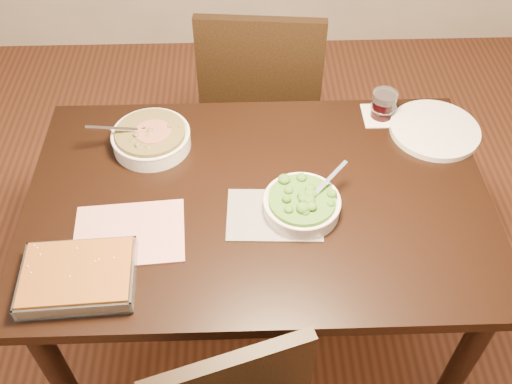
{
  "coord_description": "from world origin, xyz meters",
  "views": [
    {
      "loc": [
        -0.04,
        -1.15,
        2.03
      ],
      "look_at": [
        -0.01,
        -0.03,
        0.8
      ],
      "focal_mm": 40.0,
      "sensor_mm": 36.0,
      "label": 1
    }
  ],
  "objects": [
    {
      "name": "chair_far",
      "position": [
        0.04,
        0.72,
        0.55
      ],
      "size": [
        0.51,
        0.51,
        0.99
      ],
      "rotation": [
        0.0,
        0.0,
        3.04
      ],
      "color": "black",
      "rests_on": "ground"
    },
    {
      "name": "coaster",
      "position": [
        0.44,
        0.36,
        0.75
      ],
      "size": [
        0.13,
        0.13,
        0.0
      ],
      "primitive_type": "cube",
      "color": "white",
      "rests_on": "table"
    },
    {
      "name": "wine_tumbler",
      "position": [
        0.44,
        0.36,
        0.8
      ],
      "size": [
        0.08,
        0.08,
        0.09
      ],
      "color": "black",
      "rests_on": "coaster"
    },
    {
      "name": "baking_dish",
      "position": [
        -0.48,
        -0.29,
        0.78
      ],
      "size": [
        0.31,
        0.23,
        0.05
      ],
      "rotation": [
        0.0,
        0.0,
        0.05
      ],
      "color": "silver",
      "rests_on": "table"
    },
    {
      "name": "magazine_a",
      "position": [
        -0.37,
        -0.13,
        0.75
      ],
      "size": [
        0.33,
        0.25,
        0.01
      ],
      "primitive_type": "cube",
      "rotation": [
        0.0,
        0.0,
        0.07
      ],
      "color": "#AB3035",
      "rests_on": "table"
    },
    {
      "name": "ground",
      "position": [
        0.0,
        0.0,
        0.0
      ],
      "size": [
        4.0,
        4.0,
        0.0
      ],
      "primitive_type": "plane",
      "color": "#482414",
      "rests_on": "ground"
    },
    {
      "name": "table",
      "position": [
        0.0,
        0.0,
        0.65
      ],
      "size": [
        1.4,
        0.9,
        0.75
      ],
      "color": "black",
      "rests_on": "ground"
    },
    {
      "name": "broccoli_bowl",
      "position": [
        0.12,
        -0.06,
        0.78
      ],
      "size": [
        0.23,
        0.23,
        0.09
      ],
      "color": "white",
      "rests_on": "table"
    },
    {
      "name": "dinner_plate",
      "position": [
        0.6,
        0.27,
        0.76
      ],
      "size": [
        0.3,
        0.3,
        0.02
      ],
      "primitive_type": "cylinder",
      "color": "silver",
      "rests_on": "table"
    },
    {
      "name": "stew_bowl",
      "position": [
        -0.34,
        0.23,
        0.78
      ],
      "size": [
        0.28,
        0.25,
        0.1
      ],
      "color": "white",
      "rests_on": "table"
    },
    {
      "name": "magazine_b",
      "position": [
        0.04,
        -0.08,
        0.75
      ],
      "size": [
        0.28,
        0.21,
        0.0
      ],
      "primitive_type": "cube",
      "rotation": [
        0.0,
        0.0,
        -0.04
      ],
      "color": "#282830",
      "rests_on": "table"
    }
  ]
}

